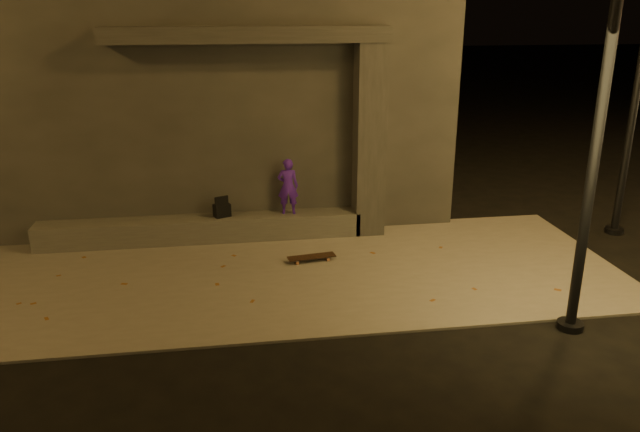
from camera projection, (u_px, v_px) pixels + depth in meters
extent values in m
plane|color=black|center=(306.00, 334.00, 8.53)|extent=(120.00, 120.00, 0.00)
cube|color=#69635C|center=(291.00, 273.00, 10.40)|extent=(11.00, 4.40, 0.04)
cube|color=#33312E|center=(222.00, 85.00, 13.64)|extent=(9.00, 5.00, 5.20)
cube|color=#4D4B46|center=(202.00, 229.00, 11.74)|extent=(6.00, 0.55, 0.45)
cube|color=#33312E|center=(369.00, 141.00, 11.69)|extent=(0.55, 0.55, 3.60)
cube|color=#33312E|center=(248.00, 34.00, 10.80)|extent=(5.00, 0.70, 0.28)
imported|color=#481AAE|center=(288.00, 186.00, 11.73)|extent=(0.42, 0.30, 1.07)
cube|color=black|center=(222.00, 210.00, 11.69)|extent=(0.35, 0.29, 0.24)
cube|color=black|center=(221.00, 200.00, 11.62)|extent=(0.25, 0.14, 0.17)
cube|color=black|center=(312.00, 257.00, 10.81)|extent=(0.86, 0.33, 0.02)
cylinder|color=#B06C46|center=(326.00, 256.00, 10.98)|extent=(0.06, 0.04, 0.06)
cylinder|color=#B06C46|center=(328.00, 259.00, 10.83)|extent=(0.06, 0.04, 0.06)
cylinder|color=#B06C46|center=(295.00, 260.00, 10.83)|extent=(0.06, 0.04, 0.06)
cylinder|color=#B06C46|center=(297.00, 263.00, 10.68)|extent=(0.06, 0.04, 0.06)
cube|color=#99999E|center=(327.00, 256.00, 10.90)|extent=(0.08, 0.18, 0.02)
cube|color=#99999E|center=(296.00, 259.00, 10.74)|extent=(0.08, 0.18, 0.02)
cylinder|color=black|center=(609.00, 58.00, 7.49)|extent=(0.14, 0.14, 7.31)
cylinder|color=black|center=(570.00, 325.00, 8.65)|extent=(0.36, 0.36, 0.10)
cylinder|color=black|center=(614.00, 230.00, 12.29)|extent=(0.36, 0.36, 0.10)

